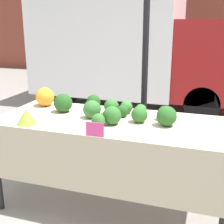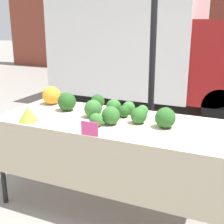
% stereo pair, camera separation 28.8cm
% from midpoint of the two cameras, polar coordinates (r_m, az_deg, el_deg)
% --- Properties ---
extents(ground_plane, '(40.00, 40.00, 0.00)m').
position_cam_midpoint_polar(ground_plane, '(3.30, -2.61, -16.73)').
color(ground_plane, gray).
extents(tent_pole, '(0.07, 0.07, 2.28)m').
position_cam_midpoint_polar(tent_pole, '(3.57, 3.67, 5.76)').
color(tent_pole, black).
rests_on(tent_pole, ground_plane).
extents(parked_truck, '(4.42, 2.09, 2.41)m').
position_cam_midpoint_polar(parked_truck, '(6.84, 2.86, 11.91)').
color(parked_truck, white).
rests_on(parked_truck, ground_plane).
extents(market_table, '(2.17, 0.90, 0.91)m').
position_cam_midpoint_polar(market_table, '(2.87, -3.32, -4.01)').
color(market_table, beige).
rests_on(market_table, ground_plane).
extents(orange_cauliflower, '(0.20, 0.20, 0.20)m').
position_cam_midpoint_polar(orange_cauliflower, '(3.47, -14.52, 2.67)').
color(orange_cauliflower, orange).
rests_on(orange_cauliflower, market_table).
extents(romanesco_head, '(0.18, 0.18, 0.14)m').
position_cam_midpoint_polar(romanesco_head, '(2.92, -18.12, -0.82)').
color(romanesco_head, '#93B238').
rests_on(romanesco_head, market_table).
extents(broccoli_head_0, '(0.15, 0.15, 0.15)m').
position_cam_midpoint_polar(broccoli_head_0, '(3.28, -5.93, 1.87)').
color(broccoli_head_0, '#23511E').
rests_on(broccoli_head_0, market_table).
extents(broccoli_head_1, '(0.12, 0.12, 0.12)m').
position_cam_midpoint_polar(broccoli_head_1, '(2.71, -5.57, -1.59)').
color(broccoli_head_1, '#336B2D').
rests_on(broccoli_head_1, market_table).
extents(broccoli_head_2, '(0.14, 0.14, 0.14)m').
position_cam_midpoint_polar(broccoli_head_2, '(2.90, 6.91, -0.22)').
color(broccoli_head_2, '#23511E').
rests_on(broccoli_head_2, market_table).
extents(broccoli_head_3, '(0.11, 0.11, 0.11)m').
position_cam_midpoint_polar(broccoli_head_3, '(3.03, 2.58, 0.34)').
color(broccoli_head_3, '#387533').
rests_on(broccoli_head_3, market_table).
extents(broccoli_head_4, '(0.17, 0.17, 0.17)m').
position_cam_midpoint_polar(broccoli_head_4, '(2.76, -2.97, -0.68)').
color(broccoli_head_4, '#2D6628').
rests_on(broccoli_head_4, market_table).
extents(broccoli_head_5, '(0.13, 0.13, 0.13)m').
position_cam_midpoint_polar(broccoli_head_5, '(3.10, -0.02, 0.87)').
color(broccoli_head_5, '#387533').
rests_on(broccoli_head_5, market_table).
extents(broccoli_head_6, '(0.12, 0.12, 0.12)m').
position_cam_midpoint_polar(broccoli_head_6, '(2.98, -0.81, 0.14)').
color(broccoli_head_6, '#23511E').
rests_on(broccoli_head_6, market_table).
extents(broccoli_head_7, '(0.18, 0.18, 0.18)m').
position_cam_midpoint_polar(broccoli_head_7, '(2.74, 7.01, -0.80)').
color(broccoli_head_7, '#285B23').
rests_on(broccoli_head_7, market_table).
extents(broccoli_head_8, '(0.17, 0.17, 0.17)m').
position_cam_midpoint_polar(broccoli_head_8, '(2.96, -6.45, 0.46)').
color(broccoli_head_8, '#336B2D').
rests_on(broccoli_head_8, market_table).
extents(broccoli_head_9, '(0.19, 0.19, 0.19)m').
position_cam_midpoint_polar(broccoli_head_9, '(3.20, -11.50, 1.60)').
color(broccoli_head_9, '#23511E').
rests_on(broccoli_head_9, market_table).
extents(broccoli_head_10, '(0.15, 0.15, 0.15)m').
position_cam_midpoint_polar(broccoli_head_10, '(2.81, 2.12, -0.53)').
color(broccoli_head_10, '#2D6628').
rests_on(broccoli_head_10, market_table).
extents(broccoli_head_11, '(0.15, 0.15, 0.15)m').
position_cam_midpoint_polar(broccoli_head_11, '(3.08, -2.79, 0.98)').
color(broccoli_head_11, '#336B2D').
rests_on(broccoli_head_11, market_table).
extents(price_sign, '(0.15, 0.01, 0.12)m').
position_cam_midpoint_polar(price_sign, '(2.50, -6.51, -3.23)').
color(price_sign, '#EF4793').
rests_on(price_sign, market_table).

